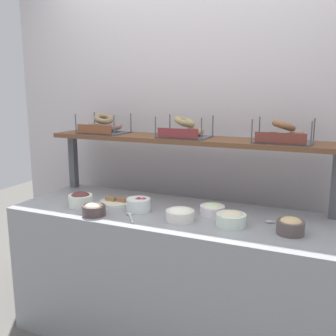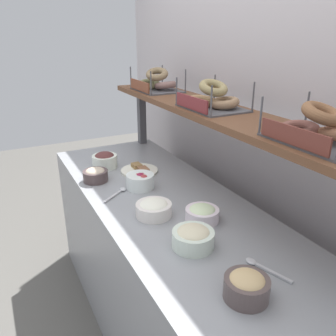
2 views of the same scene
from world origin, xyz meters
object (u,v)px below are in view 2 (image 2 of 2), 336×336
(bowl_tuna_salad, at_px, (95,175))
(bagel_basket_cinnamon_raisin, at_px, (318,129))
(bowl_cream_cheese, at_px, (154,208))
(serving_plate_white, at_px, (140,170))
(bowl_potato_salad, at_px, (193,237))
(bagel_basket_poppy, at_px, (157,83))
(bowl_scallion_spread, at_px, (202,213))
(serving_spoon_by_edge, at_px, (118,192))
(bowl_hummus, at_px, (247,286))
(bowl_beet_salad, at_px, (140,181))
(serving_spoon_near_plate, at_px, (261,266))
(bowl_chocolate_spread, at_px, (105,160))
(bagel_basket_everything, at_px, (212,99))

(bowl_tuna_salad, bearing_deg, bagel_basket_cinnamon_raisin, 26.85)
(bowl_cream_cheese, xyz_separation_m, serving_plate_white, (-0.51, 0.15, -0.03))
(bowl_potato_salad, bearing_deg, bowl_cream_cheese, -173.80)
(bagel_basket_poppy, bearing_deg, bowl_cream_cheese, -26.82)
(bowl_scallion_spread, xyz_separation_m, serving_spoon_by_edge, (-0.43, -0.24, -0.03))
(bowl_hummus, height_order, bowl_potato_salad, bowl_hummus)
(serving_spoon_by_edge, height_order, bagel_basket_cinnamon_raisin, bagel_basket_cinnamon_raisin)
(bowl_potato_salad, bearing_deg, bowl_scallion_spread, 137.54)
(bowl_beet_salad, xyz_separation_m, serving_spoon_near_plate, (0.82, 0.11, -0.03))
(serving_plate_white, distance_m, serving_spoon_near_plate, 1.03)
(bowl_chocolate_spread, relative_size, bowl_beet_salad, 1.02)
(bowl_chocolate_spread, bearing_deg, bagel_basket_cinnamon_raisin, 18.57)
(serving_plate_white, relative_size, bagel_basket_everything, 0.69)
(serving_plate_white, bearing_deg, bowl_cream_cheese, -15.98)
(serving_plate_white, height_order, bagel_basket_cinnamon_raisin, bagel_basket_cinnamon_raisin)
(bowl_chocolate_spread, xyz_separation_m, bowl_beet_salad, (0.38, 0.08, -0.01))
(bowl_chocolate_spread, bearing_deg, bowl_scallion_spread, 12.45)
(serving_spoon_by_edge, bearing_deg, bowl_hummus, 6.41)
(bowl_chocolate_spread, bearing_deg, bowl_cream_cheese, 0.96)
(bagel_basket_poppy, bearing_deg, bowl_potato_salad, -18.46)
(bowl_tuna_salad, distance_m, serving_plate_white, 0.27)
(bowl_scallion_spread, height_order, bowl_tuna_salad, bowl_tuna_salad)
(bowl_cream_cheese, xyz_separation_m, bowl_potato_salad, (0.29, 0.03, 0.00))
(bowl_scallion_spread, distance_m, bagel_basket_cinnamon_raisin, 0.61)
(bowl_scallion_spread, relative_size, bagel_basket_everything, 0.47)
(bagel_basket_everything, distance_m, bagel_basket_cinnamon_raisin, 0.62)
(serving_plate_white, bearing_deg, bowl_potato_salad, -8.18)
(serving_spoon_near_plate, bearing_deg, bowl_beet_salad, -172.17)
(serving_plate_white, bearing_deg, bowl_tuna_salad, -88.19)
(bowl_hummus, distance_m, serving_spoon_by_edge, 0.90)
(serving_spoon_near_plate, bearing_deg, serving_plate_white, -178.39)
(serving_spoon_by_edge, relative_size, bagel_basket_cinnamon_raisin, 0.44)
(bowl_tuna_salad, height_order, bagel_basket_cinnamon_raisin, bagel_basket_cinnamon_raisin)
(bowl_potato_salad, distance_m, serving_spoon_near_plate, 0.27)
(bowl_cream_cheese, relative_size, bowl_scallion_spread, 1.10)
(bowl_hummus, relative_size, serving_spoon_by_edge, 0.97)
(serving_spoon_near_plate, bearing_deg, bowl_tuna_salad, -163.71)
(bowl_scallion_spread, distance_m, bowl_tuna_salad, 0.71)
(bowl_hummus, distance_m, bowl_potato_salad, 0.31)
(bowl_cream_cheese, height_order, bowl_potato_salad, bowl_potato_salad)
(bowl_chocolate_spread, distance_m, bagel_basket_poppy, 0.58)
(bowl_chocolate_spread, distance_m, bowl_tuna_salad, 0.21)
(bowl_chocolate_spread, height_order, bowl_cream_cheese, bowl_chocolate_spread)
(bowl_hummus, bearing_deg, bagel_basket_cinnamon_raisin, 107.59)
(bowl_hummus, bearing_deg, bagel_basket_poppy, 165.75)
(serving_plate_white, distance_m, bagel_basket_everything, 0.65)
(bowl_hummus, distance_m, bagel_basket_cinnamon_raisin, 0.57)
(serving_plate_white, distance_m, bagel_basket_cinnamon_raisin, 1.14)
(bagel_basket_poppy, bearing_deg, bowl_chocolate_spread, -80.39)
(serving_spoon_by_edge, xyz_separation_m, bagel_basket_everything, (0.16, 0.44, 0.47))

